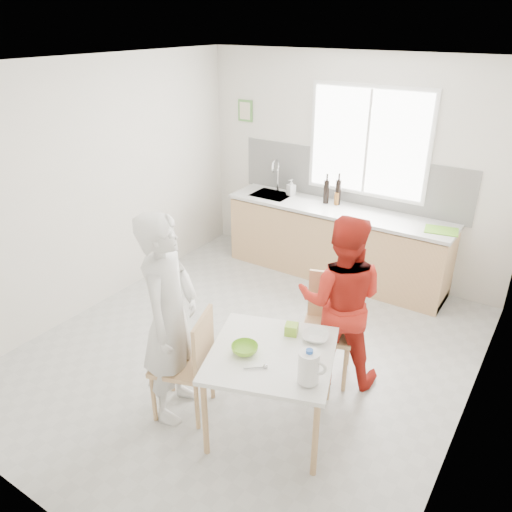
{
  "coord_description": "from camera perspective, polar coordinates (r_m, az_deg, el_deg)",
  "views": [
    {
      "loc": [
        2.31,
        -3.4,
        3.03
      ],
      "look_at": [
        -0.05,
        0.2,
        0.96
      ],
      "focal_mm": 35.0,
      "sensor_mm": 36.0,
      "label": 1
    }
  ],
  "objects": [
    {
      "name": "ground",
      "position": [
        5.1,
        -0.79,
        -10.77
      ],
      "size": [
        4.5,
        4.5,
        0.0
      ],
      "primitive_type": "plane",
      "color": "#B7B7B2",
      "rests_on": "ground"
    },
    {
      "name": "room_shell",
      "position": [
        4.33,
        -0.92,
        7.02
      ],
      "size": [
        4.5,
        4.5,
        4.5
      ],
      "color": "silver",
      "rests_on": "ground"
    },
    {
      "name": "window",
      "position": [
        6.15,
        12.69,
        12.58
      ],
      "size": [
        1.5,
        0.06,
        1.3
      ],
      "color": "white",
      "rests_on": "room_shell"
    },
    {
      "name": "backsplash",
      "position": [
        6.35,
        10.63,
        8.72
      ],
      "size": [
        3.0,
        0.02,
        0.65
      ],
      "primitive_type": "cube",
      "color": "white",
      "rests_on": "room_shell"
    },
    {
      "name": "picture_frame",
      "position": [
        6.91,
        -1.24,
        16.27
      ],
      "size": [
        0.22,
        0.03,
        0.28
      ],
      "color": "#5B9C47",
      "rests_on": "room_shell"
    },
    {
      "name": "kitchen_counter",
      "position": [
        6.38,
        8.98,
        1.18
      ],
      "size": [
        2.84,
        0.64,
        1.37
      ],
      "color": "tan",
      "rests_on": "ground"
    },
    {
      "name": "dining_table",
      "position": [
        3.92,
        1.8,
        -11.83
      ],
      "size": [
        1.19,
        1.19,
        0.72
      ],
      "rotation": [
        0.0,
        0.0,
        0.33
      ],
      "color": "white",
      "rests_on": "ground"
    },
    {
      "name": "chair_left",
      "position": [
        4.16,
        -7.59,
        -11.69
      ],
      "size": [
        0.56,
        0.56,
        0.95
      ],
      "rotation": [
        0.0,
        0.0,
        -1.24
      ],
      "color": "tan",
      "rests_on": "ground"
    },
    {
      "name": "chair_far",
      "position": [
        4.61,
        8.31,
        -7.4
      ],
      "size": [
        0.57,
        0.57,
        0.97
      ],
      "rotation": [
        0.0,
        0.0,
        0.33
      ],
      "color": "tan",
      "rests_on": "ground"
    },
    {
      "name": "person_white",
      "position": [
        4.0,
        -9.83,
        -7.1
      ],
      "size": [
        0.62,
        0.75,
        1.78
      ],
      "primitive_type": "imported",
      "rotation": [
        0.0,
        0.0,
        1.9
      ],
      "color": "silver",
      "rests_on": "ground"
    },
    {
      "name": "person_red",
      "position": [
        4.42,
        9.66,
        -5.11
      ],
      "size": [
        0.93,
        0.82,
        1.59
      ],
      "primitive_type": "imported",
      "rotation": [
        0.0,
        0.0,
        3.47
      ],
      "color": "red",
      "rests_on": "ground"
    },
    {
      "name": "bowl_green",
      "position": [
        3.85,
        -1.3,
        -10.57
      ],
      "size": [
        0.26,
        0.26,
        0.06
      ],
      "primitive_type": "imported",
      "rotation": [
        0.0,
        0.0,
        0.33
      ],
      "color": "#82C82E",
      "rests_on": "dining_table"
    },
    {
      "name": "bowl_white",
      "position": [
        4.02,
        6.83,
        -9.16
      ],
      "size": [
        0.26,
        0.26,
        0.05
      ],
      "primitive_type": "imported",
      "rotation": [
        0.0,
        0.0,
        0.33
      ],
      "color": "white",
      "rests_on": "dining_table"
    },
    {
      "name": "milk_jug",
      "position": [
        3.53,
        6.1,
        -12.48
      ],
      "size": [
        0.21,
        0.15,
        0.26
      ],
      "rotation": [
        0.0,
        0.0,
        0.33
      ],
      "color": "white",
      "rests_on": "dining_table"
    },
    {
      "name": "green_box",
      "position": [
        4.06,
        4.08,
        -8.35
      ],
      "size": [
        0.13,
        0.13,
        0.09
      ],
      "primitive_type": "cube",
      "rotation": [
        0.0,
        0.0,
        0.33
      ],
      "color": "#8AC22C",
      "rests_on": "dining_table"
    },
    {
      "name": "spoon",
      "position": [
        3.71,
        -0.17,
        -12.63
      ],
      "size": [
        0.13,
        0.11,
        0.01
      ],
      "primitive_type": "cylinder",
      "rotation": [
        0.0,
        1.57,
        0.68
      ],
      "color": "#A5A5AA",
      "rests_on": "dining_table"
    },
    {
      "name": "cutting_board",
      "position": [
        5.81,
        20.43,
        2.76
      ],
      "size": [
        0.39,
        0.31,
        0.01
      ],
      "primitive_type": "cube",
      "rotation": [
        0.0,
        0.0,
        0.19
      ],
      "color": "#6CB82A",
      "rests_on": "kitchen_counter"
    },
    {
      "name": "wine_bottle_a",
      "position": [
        6.27,
        9.36,
        7.22
      ],
      "size": [
        0.07,
        0.07,
        0.32
      ],
      "primitive_type": "cylinder",
      "color": "black",
      "rests_on": "kitchen_counter"
    },
    {
      "name": "wine_bottle_b",
      "position": [
        6.3,
        8.04,
        7.31
      ],
      "size": [
        0.07,
        0.07,
        0.3
      ],
      "primitive_type": "cylinder",
      "color": "black",
      "rests_on": "kitchen_counter"
    },
    {
      "name": "jar_amber",
      "position": [
        6.28,
        9.2,
        6.49
      ],
      "size": [
        0.06,
        0.06,
        0.16
      ],
      "primitive_type": "cylinder",
      "color": "brown",
      "rests_on": "kitchen_counter"
    },
    {
      "name": "soap_bottle",
      "position": [
        6.57,
        4.05,
        7.84
      ],
      "size": [
        0.12,
        0.12,
        0.21
      ],
      "primitive_type": "imported",
      "rotation": [
        0.0,
        0.0,
        -0.41
      ],
      "color": "#999999",
      "rests_on": "kitchen_counter"
    }
  ]
}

